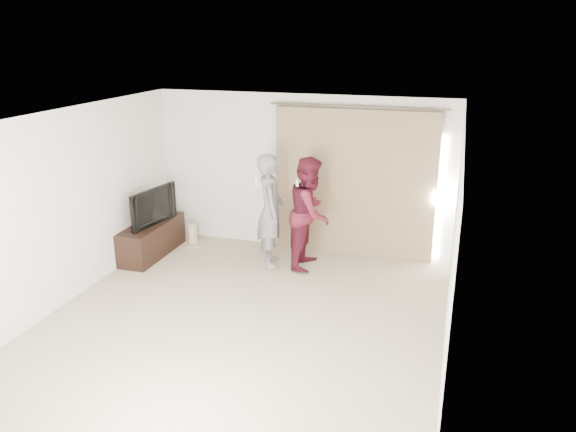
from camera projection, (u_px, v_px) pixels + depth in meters
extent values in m
plane|color=tan|center=(243.00, 321.00, 7.22)|extent=(5.50, 5.50, 0.00)
cube|color=white|center=(301.00, 173.00, 9.30)|extent=(5.00, 0.04, 2.60)
cube|color=white|center=(66.00, 208.00, 7.50)|extent=(0.04, 5.50, 2.60)
cube|color=white|center=(86.00, 206.00, 7.89)|extent=(0.02, 0.08, 0.12)
cube|color=white|center=(30.00, 305.00, 7.00)|extent=(0.02, 0.08, 0.12)
cube|color=white|center=(237.00, 118.00, 6.40)|extent=(5.00, 5.50, 0.01)
cube|color=#9B885F|center=(354.00, 184.00, 9.02)|extent=(2.60, 0.10, 2.40)
cylinder|color=brown|center=(357.00, 106.00, 8.63)|extent=(2.80, 0.03, 0.03)
cube|color=white|center=(440.00, 200.00, 8.73)|extent=(0.08, 0.04, 2.00)
cube|color=black|center=(152.00, 239.00, 9.28)|extent=(0.49, 1.42, 0.55)
imported|color=black|center=(149.00, 206.00, 9.10)|extent=(0.31, 1.06, 0.60)
cylinder|color=tan|center=(193.00, 244.00, 9.73)|extent=(0.31, 0.31, 0.05)
cylinder|color=tan|center=(193.00, 233.00, 9.66)|extent=(0.17, 0.17, 0.36)
imported|color=slate|center=(270.00, 211.00, 8.69)|extent=(0.64, 0.77, 1.79)
cube|color=white|center=(257.00, 181.00, 8.50)|extent=(0.04, 0.04, 0.14)
cube|color=white|center=(262.00, 185.00, 8.73)|extent=(0.05, 0.05, 0.09)
imported|color=#501422|center=(310.00, 213.00, 8.66)|extent=(0.67, 0.86, 1.76)
cube|color=white|center=(297.00, 184.00, 8.47)|extent=(0.04, 0.04, 0.14)
cube|color=white|center=(301.00, 188.00, 8.70)|extent=(0.05, 0.05, 0.09)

